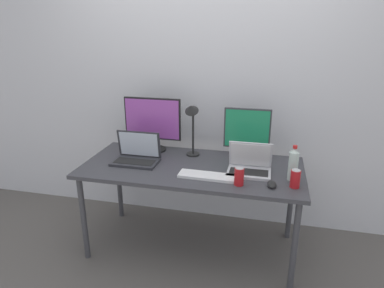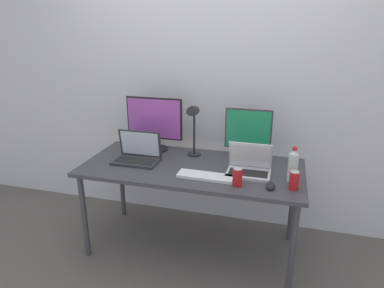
# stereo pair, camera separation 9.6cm
# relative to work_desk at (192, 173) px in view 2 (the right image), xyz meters

# --- Properties ---
(ground_plane) EXTENTS (16.00, 16.00, 0.00)m
(ground_plane) POSITION_rel_work_desk_xyz_m (0.00, 0.00, -0.68)
(ground_plane) COLOR #5B5651
(wall_back) EXTENTS (7.00, 0.08, 2.60)m
(wall_back) POSITION_rel_work_desk_xyz_m (0.00, 0.59, 0.62)
(wall_back) COLOR silver
(wall_back) RESTS_ON ground
(work_desk) EXTENTS (1.70, 0.77, 0.74)m
(work_desk) POSITION_rel_work_desk_xyz_m (0.00, 0.00, 0.00)
(work_desk) COLOR #424247
(work_desk) RESTS_ON ground
(monitor_left) EXTENTS (0.49, 0.22, 0.46)m
(monitor_left) POSITION_rel_work_desk_xyz_m (-0.41, 0.27, 0.31)
(monitor_left) COLOR black
(monitor_left) RESTS_ON work_desk
(monitor_center) EXTENTS (0.37, 0.21, 0.42)m
(monitor_center) POSITION_rel_work_desk_xyz_m (0.39, 0.27, 0.27)
(monitor_center) COLOR #38383D
(monitor_center) RESTS_ON work_desk
(laptop_silver) EXTENTS (0.36, 0.23, 0.24)m
(laptop_silver) POSITION_rel_work_desk_xyz_m (-0.45, -0.01, 0.12)
(laptop_silver) COLOR #2D2D33
(laptop_silver) RESTS_ON work_desk
(laptop_secondary) EXTENTS (0.32, 0.22, 0.23)m
(laptop_secondary) POSITION_rel_work_desk_xyz_m (0.44, -0.02, 0.11)
(laptop_secondary) COLOR silver
(laptop_secondary) RESTS_ON work_desk
(keyboard_main) EXTENTS (0.41, 0.14, 0.02)m
(keyboard_main) POSITION_rel_work_desk_xyz_m (0.15, -0.18, 0.07)
(keyboard_main) COLOR white
(keyboard_main) RESTS_ON work_desk
(mouse_by_keyboard) EXTENTS (0.06, 0.11, 0.03)m
(mouse_by_keyboard) POSITION_rel_work_desk_xyz_m (0.61, -0.23, 0.08)
(mouse_by_keyboard) COLOR black
(mouse_by_keyboard) RESTS_ON work_desk
(water_bottle) EXTENTS (0.07, 0.07, 0.26)m
(water_bottle) POSITION_rel_work_desk_xyz_m (0.75, -0.08, 0.18)
(water_bottle) COLOR silver
(water_bottle) RESTS_ON work_desk
(soda_can_near_keyboard) EXTENTS (0.07, 0.07, 0.13)m
(soda_can_near_keyboard) POSITION_rel_work_desk_xyz_m (0.39, -0.25, 0.12)
(soda_can_near_keyboard) COLOR red
(soda_can_near_keyboard) RESTS_ON work_desk
(soda_can_by_laptop) EXTENTS (0.07, 0.07, 0.13)m
(soda_can_by_laptop) POSITION_rel_work_desk_xyz_m (0.76, -0.20, 0.12)
(soda_can_by_laptop) COLOR red
(soda_can_by_laptop) RESTS_ON work_desk
(desk_lamp) EXTENTS (0.11, 0.18, 0.47)m
(desk_lamp) POSITION_rel_work_desk_xyz_m (-0.05, 0.19, 0.38)
(desk_lamp) COLOR black
(desk_lamp) RESTS_ON work_desk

